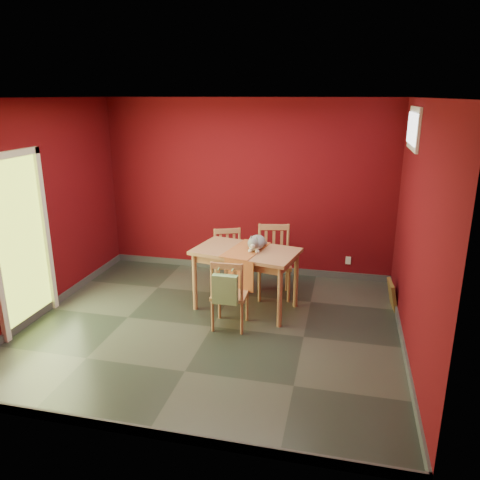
% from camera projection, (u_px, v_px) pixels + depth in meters
% --- Properties ---
extents(ground, '(4.50, 4.50, 0.00)m').
position_uv_depth(ground, '(212.00, 327.00, 5.75)').
color(ground, '#2D342D').
rests_on(ground, ground).
extents(room_shell, '(4.50, 4.50, 4.50)m').
position_uv_depth(room_shell, '(212.00, 323.00, 5.74)').
color(room_shell, '#56080E').
rests_on(room_shell, ground).
extents(doorway, '(0.06, 1.01, 2.13)m').
position_uv_depth(doorway, '(20.00, 237.00, 5.53)').
color(doorway, '#B7D838').
rests_on(doorway, ground).
extents(window, '(0.05, 0.90, 0.50)m').
position_uv_depth(window, '(414.00, 128.00, 5.51)').
color(window, white).
rests_on(window, room_shell).
extents(outlet_plate, '(0.08, 0.02, 0.12)m').
position_uv_depth(outlet_plate, '(348.00, 260.00, 7.17)').
color(outlet_plate, silver).
rests_on(outlet_plate, room_shell).
extents(dining_table, '(1.44, 1.01, 0.82)m').
position_uv_depth(dining_table, '(246.00, 257.00, 6.06)').
color(dining_table, '#AD7751').
rests_on(dining_table, ground).
extents(table_runner, '(0.54, 0.87, 0.41)m').
position_uv_depth(table_runner, '(244.00, 258.00, 5.92)').
color(table_runner, '#B25C2E').
rests_on(table_runner, dining_table).
extents(chair_far_left, '(0.54, 0.54, 0.89)m').
position_uv_depth(chair_far_left, '(229.00, 260.00, 6.72)').
color(chair_far_left, '#AD7751').
rests_on(chair_far_left, ground).
extents(chair_far_right, '(0.55, 0.55, 1.00)m').
position_uv_depth(chair_far_right, '(274.00, 261.00, 6.54)').
color(chair_far_right, '#AD7751').
rests_on(chair_far_right, ground).
extents(chair_near, '(0.43, 0.43, 0.89)m').
position_uv_depth(chair_near, '(229.00, 293.00, 5.61)').
color(chair_near, '#AD7751').
rests_on(chair_near, ground).
extents(tote_bag, '(0.29, 0.18, 0.42)m').
position_uv_depth(tote_bag, '(225.00, 289.00, 5.36)').
color(tote_bag, '#81B172').
rests_on(tote_bag, chair_near).
extents(cat, '(0.48, 0.53, 0.24)m').
position_uv_depth(cat, '(257.00, 240.00, 6.04)').
color(cat, slate).
rests_on(cat, table_runner).
extents(picture_frame, '(0.15, 0.37, 0.37)m').
position_uv_depth(picture_frame, '(392.00, 295.00, 6.22)').
color(picture_frame, brown).
rests_on(picture_frame, ground).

